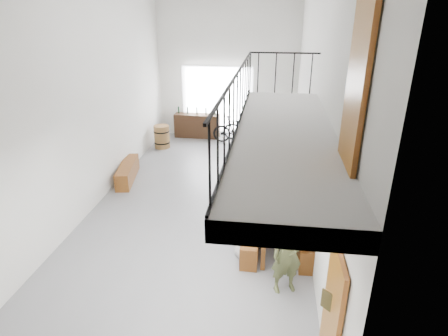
# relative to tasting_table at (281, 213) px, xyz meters

# --- Properties ---
(floor) EXTENTS (12.00, 12.00, 0.00)m
(floor) POSITION_rel_tasting_table_xyz_m (-2.10, 1.53, -0.71)
(floor) COLOR slate
(floor) RESTS_ON ground
(room_walls) EXTENTS (12.00, 12.00, 12.00)m
(room_walls) POSITION_rel_tasting_table_xyz_m (-2.10, 1.53, 2.85)
(room_walls) COLOR white
(room_walls) RESTS_ON ground
(gateway_portal) EXTENTS (2.80, 0.08, 2.80)m
(gateway_portal) POSITION_rel_tasting_table_xyz_m (-2.50, 7.47, 0.69)
(gateway_portal) COLOR white
(gateway_portal) RESTS_ON ground
(right_wall_decor) EXTENTS (0.07, 8.28, 5.07)m
(right_wall_decor) POSITION_rel_tasting_table_xyz_m (0.60, -0.34, 1.04)
(right_wall_decor) COLOR #955412
(right_wall_decor) RESTS_ON ground
(balcony) EXTENTS (1.52, 5.62, 4.00)m
(balcony) POSITION_rel_tasting_table_xyz_m (-0.12, -1.60, 2.26)
(balcony) COLOR silver
(balcony) RESTS_ON ground
(tasting_table) EXTENTS (1.15, 2.47, 0.79)m
(tasting_table) POSITION_rel_tasting_table_xyz_m (0.00, 0.00, 0.00)
(tasting_table) COLOR brown
(tasting_table) RESTS_ON ground
(bench_inner) EXTENTS (0.38, 2.20, 0.50)m
(bench_inner) POSITION_rel_tasting_table_xyz_m (-0.61, -0.10, -0.45)
(bench_inner) COLOR brown
(bench_inner) RESTS_ON ground
(bench_wall) EXTENTS (0.39, 2.28, 0.52)m
(bench_wall) POSITION_rel_tasting_table_xyz_m (0.47, -0.03, -0.45)
(bench_wall) COLOR brown
(bench_wall) RESTS_ON ground
(tableware) EXTENTS (0.61, 1.53, 0.35)m
(tableware) POSITION_rel_tasting_table_xyz_m (-0.02, -0.10, 0.22)
(tableware) COLOR black
(tableware) RESTS_ON tasting_table
(side_bench) EXTENTS (0.71, 1.86, 0.51)m
(side_bench) POSITION_rel_tasting_table_xyz_m (-4.60, 2.76, -0.45)
(side_bench) COLOR brown
(side_bench) RESTS_ON ground
(oak_barrel) EXTENTS (0.58, 0.58, 0.86)m
(oak_barrel) POSITION_rel_tasting_table_xyz_m (-4.37, 5.74, -0.28)
(oak_barrel) COLOR brown
(oak_barrel) RESTS_ON ground
(serving_counter) EXTENTS (1.82, 0.55, 0.96)m
(serving_counter) POSITION_rel_tasting_table_xyz_m (-3.30, 7.18, -0.23)
(serving_counter) COLOR #331D0E
(serving_counter) RESTS_ON ground
(counter_bottles) EXTENTS (1.57, 0.16, 0.28)m
(counter_bottles) POSITION_rel_tasting_table_xyz_m (-3.30, 7.19, 0.39)
(counter_bottles) COLOR black
(counter_bottles) RESTS_ON serving_counter
(guest_left_a) EXTENTS (0.53, 0.65, 1.16)m
(guest_left_a) POSITION_rel_tasting_table_xyz_m (-0.78, -0.65, -0.13)
(guest_left_a) COLOR silver
(guest_left_a) RESTS_ON ground
(guest_left_b) EXTENTS (0.50, 0.58, 1.36)m
(guest_left_b) POSITION_rel_tasting_table_xyz_m (-0.75, -0.23, -0.03)
(guest_left_b) COLOR #247079
(guest_left_b) RESTS_ON ground
(guest_left_c) EXTENTS (0.63, 0.72, 1.24)m
(guest_left_c) POSITION_rel_tasting_table_xyz_m (-0.81, 0.37, -0.08)
(guest_left_c) COLOR silver
(guest_left_c) RESTS_ON ground
(guest_left_d) EXTENTS (0.58, 0.78, 1.07)m
(guest_left_d) POSITION_rel_tasting_table_xyz_m (-0.83, 0.84, -0.17)
(guest_left_d) COLOR #247079
(guest_left_d) RESTS_ON ground
(guest_right_a) EXTENTS (0.32, 0.67, 1.11)m
(guest_right_a) POSITION_rel_tasting_table_xyz_m (0.50, -0.61, -0.15)
(guest_right_a) COLOR #A91D1D
(guest_right_a) RESTS_ON ground
(guest_right_b) EXTENTS (0.70, 1.06, 1.10)m
(guest_right_b) POSITION_rel_tasting_table_xyz_m (0.51, 0.11, -0.16)
(guest_right_b) COLOR black
(guest_right_b) RESTS_ON ground
(guest_right_c) EXTENTS (0.45, 0.63, 1.20)m
(guest_right_c) POSITION_rel_tasting_table_xyz_m (0.52, 0.77, -0.11)
(guest_right_c) COLOR silver
(guest_right_c) RESTS_ON ground
(host_standing) EXTENTS (0.68, 0.57, 1.61)m
(host_standing) POSITION_rel_tasting_table_xyz_m (0.09, -1.60, 0.10)
(host_standing) COLOR #4B522E
(host_standing) RESTS_ON ground
(potted_plant) EXTENTS (0.43, 0.41, 0.38)m
(potted_plant) POSITION_rel_tasting_table_xyz_m (0.35, 2.29, -0.51)
(potted_plant) COLOR #1D4E17
(potted_plant) RESTS_ON ground
(bicycle_near) EXTENTS (1.99, 0.76, 1.04)m
(bicycle_near) POSITION_rel_tasting_table_xyz_m (-1.20, 7.08, -0.19)
(bicycle_near) COLOR black
(bicycle_near) RESTS_ON ground
(bicycle_far) EXTENTS (1.80, 0.56, 1.07)m
(bicycle_far) POSITION_rel_tasting_table_xyz_m (-1.67, 6.66, -0.17)
(bicycle_far) COLOR black
(bicycle_far) RESTS_ON ground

